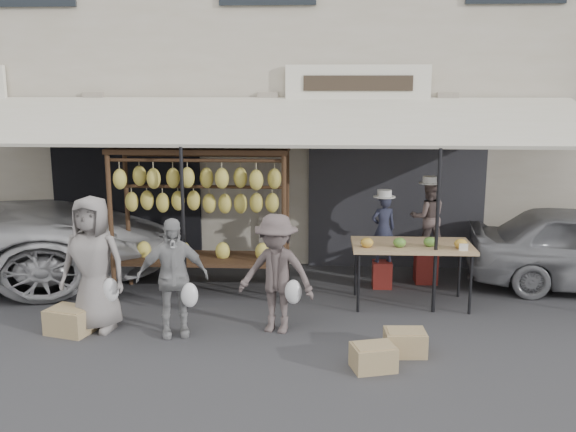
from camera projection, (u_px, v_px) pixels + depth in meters
The scene contains 15 objects.
ground_plane at pixel (246, 340), 8.00m from camera, with size 90.00×90.00×0.00m, color #2D2D30.
shophouse at pixel (280, 60), 13.62m from camera, with size 24.00×6.15×7.30m.
awning at pixel (262, 122), 9.71m from camera, with size 10.00×2.35×2.92m.
banana_rack at pixel (201, 193), 9.41m from camera, with size 2.60×0.90×2.24m.
produce_table at pixel (412, 247), 9.11m from camera, with size 1.70×0.90×1.04m.
vendor_left at pixel (383, 229), 9.90m from camera, with size 0.39×0.25×1.06m, color #26293C.
vendor_right at pixel (428, 217), 10.13m from camera, with size 0.56×0.44×1.16m, color #665450.
customer_left at pixel (93, 264), 8.19m from camera, with size 0.86×0.56×1.76m, color gray.
customer_mid at pixel (172, 277), 8.02m from camera, with size 0.89×0.37×1.52m, color gray.
customer_right at pixel (276, 274), 8.14m from camera, with size 1.00×0.57×1.54m, color #584B4A.
stool_left at pixel (382, 274), 10.05m from camera, with size 0.30×0.30×0.42m, color maroon.
stool_right at pixel (426, 268), 10.30m from camera, with size 0.35×0.35×0.49m, color maroon.
crate_near_a at pixel (373, 357), 7.16m from camera, with size 0.47×0.36×0.28m, color tan.
crate_near_b at pixel (405, 342), 7.56m from camera, with size 0.48×0.36×0.29m, color tan.
crate_far at pixel (70, 321), 8.21m from camera, with size 0.54×0.41×0.33m, color tan.
Camera 1 is at (0.93, -7.49, 3.13)m, focal length 40.00 mm.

